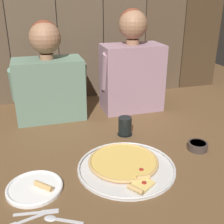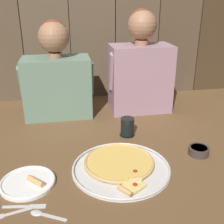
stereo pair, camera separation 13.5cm
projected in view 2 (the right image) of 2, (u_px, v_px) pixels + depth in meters
The scene contains 11 objects.
ground_plane at pixel (116, 155), 1.33m from camera, with size 3.20×3.20×0.00m, color brown.
pizza_tray at pixel (120, 166), 1.23m from camera, with size 0.43×0.43×0.03m.
dinner_plate at pixel (28, 182), 1.13m from camera, with size 0.22×0.22×0.03m.
drinking_glass at pixel (127, 127), 1.51m from camera, with size 0.08×0.08×0.10m.
dipping_bowl at pixel (199, 150), 1.33m from camera, with size 0.10×0.10×0.04m.
table_fork at pixel (11, 213), 0.98m from camera, with size 0.13×0.05×0.01m.
table_knife at pixel (25, 206), 1.01m from camera, with size 0.16×0.04×0.01m.
table_spoon at pixel (42, 214), 0.97m from camera, with size 0.13×0.08×0.01m.
diner_left at pixel (57, 76), 1.69m from camera, with size 0.43×0.23×0.57m.
diner_right at pixel (141, 68), 1.76m from camera, with size 0.41×0.22×0.63m.
wooden_backdrop_wall at pixel (92, 16), 1.90m from camera, with size 2.19×0.03×1.13m.
Camera 2 is at (-0.22, -1.13, 0.70)m, focal length 45.26 mm.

